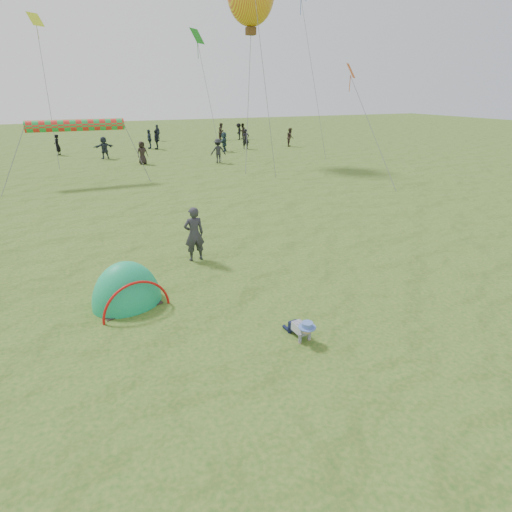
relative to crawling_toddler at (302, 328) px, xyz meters
name	(u,v)px	position (x,y,z in m)	size (l,w,h in m)	color
ground	(256,333)	(-0.83, 0.57, -0.26)	(140.00, 140.00, 0.00)	#255719
crawling_toddler	(302,328)	(0.00, 0.00, 0.00)	(0.47, 0.68, 0.52)	black
popup_tent	(128,303)	(-3.29, 3.12, -0.26)	(1.74, 1.43, 2.25)	#11906E
standing_adult	(194,234)	(-0.95, 5.18, 0.61)	(0.64, 0.42, 1.74)	#2D2C33
crowd_person_0	(246,139)	(10.25, 28.68, 0.63)	(0.65, 0.42, 1.78)	black
crowd_person_1	(242,131)	(13.04, 36.63, 0.57)	(0.80, 0.62, 1.65)	black
crowd_person_2	(156,140)	(2.69, 31.77, 0.60)	(1.00, 0.42, 1.71)	black
crowd_person_4	(142,153)	(0.29, 24.11, 0.55)	(0.79, 0.52, 1.63)	black
crowd_person_5	(224,142)	(7.89, 27.94, 0.57)	(1.53, 0.49, 1.65)	#293E4A
crowd_person_6	(57,145)	(-5.51, 31.41, 0.57)	(0.61, 0.40, 1.66)	black
crowd_person_7	(290,137)	(14.87, 28.76, 0.59)	(0.83, 0.65, 1.70)	#332621
crowd_person_8	(149,139)	(2.19, 32.48, 0.59)	(1.00, 0.42, 1.70)	#283245
crowd_person_9	(218,151)	(5.56, 22.53, 0.61)	(1.12, 0.64, 1.73)	#232428
crowd_person_11	(104,148)	(-2.07, 27.90, 0.59)	(1.57, 0.50, 1.69)	#2B3442
crowd_person_13	(222,131)	(10.60, 36.61, 0.62)	(0.85, 0.66, 1.75)	#302723
crowd_person_14	(157,133)	(4.00, 38.38, 0.58)	(0.98, 0.41, 1.67)	#2B3245
crowd_person_15	(239,132)	(12.31, 35.89, 0.60)	(1.12, 0.64, 1.73)	black
rainbow_tube_kite	(76,125)	(-3.83, 19.09, 2.95)	(0.64, 0.64, 5.13)	red
diamond_kite_2	(35,19)	(-5.34, 29.48, 9.38)	(1.00, 1.00, 0.00)	#DFF623
diamond_kite_3	(197,36)	(5.79, 27.42, 8.61)	(1.25, 1.25, 0.00)	#178716
diamond_kite_7	(351,71)	(11.41, 14.99, 5.82)	(0.91, 0.91, 0.00)	#D65613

